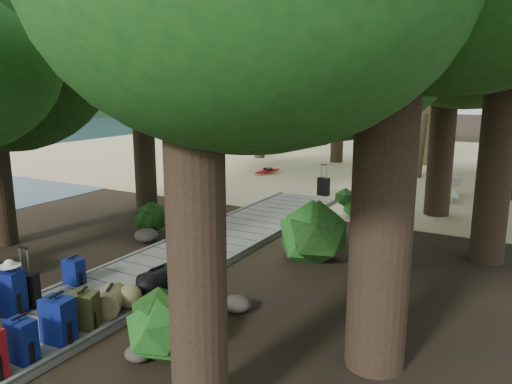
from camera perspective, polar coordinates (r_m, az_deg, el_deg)
The scene contains 40 objects.
ground at distance 10.48m, azimuth -9.56°, elevation -8.35°, with size 120.00×120.00×0.00m, color black.
sand_beach at distance 24.68m, azimuth 14.31°, elevation 3.33°, with size 40.00×22.00×0.02m, color #CDC08A.
water_bay at distance 50.38m, azimuth -20.43°, elevation 7.28°, with size 50.00×60.00×0.02m, color #253F4C.
distant_hill at distance 72.40m, azimuth -10.63°, elevation 9.09°, with size 32.00×16.00×12.00m, color black.
boardwalk at distance 11.21m, azimuth -6.37°, elevation -6.55°, with size 2.00×12.00×0.12m, color gray.
backpack_left_c at distance 8.78m, azimuth -26.42°, elevation -10.02°, with size 0.43×0.31×0.80m, color navy, non-canonical shape.
backpack_left_d at distance 9.65m, azimuth -20.11°, elevation -8.38°, with size 0.34×0.25×0.52m, color navy, non-canonical shape.
backpack_right_b at distance 7.35m, azimuth -25.20°, elevation -14.92°, with size 0.35×0.25×0.64m, color navy, non-canonical shape.
backpack_right_c at distance 7.65m, azimuth -21.70°, elevation -13.22°, with size 0.42×0.30×0.71m, color navy, non-canonical shape.
backpack_right_d at distance 7.96m, azimuth -19.07°, elevation -12.46°, with size 0.39×0.28×0.60m, color #333D1B, non-canonical shape.
duffel_right_khaki at distance 8.35m, azimuth -16.28°, elevation -11.79°, with size 0.40×0.60×0.40m, color olive, non-canonical shape.
duffel_right_black at distance 8.99m, azimuth -11.22°, elevation -9.79°, with size 0.40×0.63×0.40m, color black, non-canonical shape.
suitcase_on_boardwalk at distance 8.98m, azimuth -24.68°, elevation -10.17°, with size 0.36×0.20×0.56m, color black, non-canonical shape.
lone_suitcase_on_sand at distance 16.79m, azimuth 7.72°, elevation 0.63°, with size 0.38×0.22×0.59m, color black, non-canonical shape.
hat_white at distance 8.58m, azimuth -26.40°, elevation -7.26°, with size 0.33×0.33×0.11m, color silver, non-canonical shape.
kayak at distance 20.70m, azimuth 1.37°, elevation 2.52°, with size 0.66×3.04×0.30m, color red.
sun_lounger at distance 17.22m, azimuth 20.87°, elevation 0.35°, with size 0.67×2.07×0.67m, color silver, non-canonical shape.
tree_right_c at distance 10.22m, azimuth 13.94°, elevation 14.85°, with size 4.83×4.83×8.37m, color black, non-canonical shape.
tree_right_d at distance 11.20m, azimuth 27.06°, elevation 17.30°, with size 5.34×5.34×9.78m, color black, non-canonical shape.
tree_right_e at distance 14.81m, azimuth 21.33°, elevation 16.65°, with size 5.56×5.56×10.01m, color black, non-canonical shape.
tree_left_c at distance 14.83m, azimuth -13.13°, elevation 15.09°, with size 5.15×5.15×8.95m, color black, non-canonical shape.
tree_back_a at distance 24.04m, azimuth 9.51°, elevation 13.57°, with size 4.97×4.97×8.60m, color black, non-canonical shape.
tree_back_b at distance 24.21m, azimuth 19.62°, elevation 14.23°, with size 5.37×5.37×9.60m, color black, non-canonical shape.
tree_back_c at distance 22.61m, azimuth 26.79°, elevation 13.80°, with size 5.32×5.32×9.57m, color black, non-canonical shape.
tree_back_d at distance 25.11m, azimuth 0.43°, elevation 12.35°, with size 4.46×4.46×7.44m, color black, non-canonical shape.
palm_right_a at distance 13.65m, azimuth 17.40°, elevation 11.98°, with size 4.37×4.37×7.45m, color #113F11, non-canonical shape.
palm_right_b at distance 18.65m, azimuth 26.83°, elevation 11.92°, with size 4.12×4.12×7.95m, color #113F11, non-canonical shape.
palm_right_c at distance 20.81m, azimuth 19.46°, elevation 11.90°, with size 4.77×4.77×7.58m, color #113F11, non-canonical shape.
palm_left_a at distance 17.35m, azimuth -7.63°, elevation 11.14°, with size 4.23×4.23×6.73m, color #113F11, non-canonical shape.
rock_left_c at distance 12.08m, azimuth -12.40°, elevation -4.86°, with size 0.60×0.54×0.33m, color #4C473F, non-canonical shape.
rock_left_d at distance 13.89m, azimuth -9.37°, elevation -2.88°, with size 0.27×0.24×0.15m, color #4C473F, non-canonical shape.
rock_right_a at distance 7.23m, azimuth -13.32°, elevation -17.51°, with size 0.38×0.34×0.21m, color #4C473F, non-canonical shape.
rock_right_b at distance 8.36m, azimuth -2.21°, elevation -12.67°, with size 0.48×0.43×0.27m, color #4C473F, non-canonical shape.
rock_right_c at distance 10.73m, azimuth 4.33°, elevation -7.25°, with size 0.31×0.28×0.17m, color #4C473F, non-canonical shape.
rock_right_d at distance 13.07m, azimuth 12.53°, elevation -3.59°, with size 0.58×0.52×0.32m, color #4C473F, non-canonical shape.
shrub_left_b at distance 12.73m, azimuth -12.61°, elevation -3.10°, with size 0.79×0.79×0.71m, color #19541A, non-canonical shape.
shrub_left_c at distance 15.62m, azimuth -6.38°, elevation 0.45°, with size 1.09×1.09×0.98m, color #19541A, non-canonical shape.
shrub_right_a at distance 7.08m, azimuth -9.63°, elevation -14.76°, with size 1.02×1.02×0.92m, color #19541A, non-canonical shape.
shrub_right_b at distance 10.54m, azimuth 6.64°, elevation -4.39°, with size 1.46×1.46×1.31m, color #19541A, non-canonical shape.
shrub_right_c at distance 14.33m, azimuth 10.97°, elevation -1.11°, with size 0.90×0.90×0.81m, color #19541A, non-canonical shape.
Camera 1 is at (6.23, -7.60, 3.65)m, focal length 35.00 mm.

